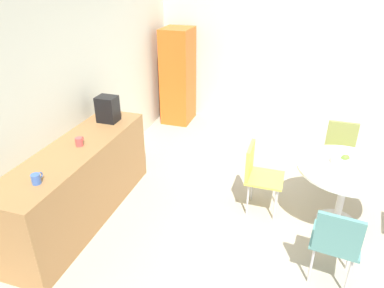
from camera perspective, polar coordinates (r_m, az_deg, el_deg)
ground_plane at (r=4.27m, az=19.87°, el=-13.41°), size 6.00×6.00×0.00m
wall_back at (r=4.40m, az=-19.39°, el=7.57°), size 6.00×0.10×2.60m
wall_side_right at (r=6.47m, az=21.56°, el=13.13°), size 0.10×6.00×2.60m
counter_block at (r=4.21m, az=-17.64°, el=-6.04°), size 2.20×0.60×0.90m
locker_cabinet at (r=6.49m, az=-2.26°, el=10.81°), size 0.60×0.50×1.69m
round_table at (r=4.16m, az=23.45°, el=-5.21°), size 1.05×1.05×0.74m
chair_olive at (r=5.02m, az=22.75°, el=-0.36°), size 0.42×0.42×0.83m
chair_yellow at (r=4.17m, az=10.41°, el=-4.22°), size 0.42×0.42×0.83m
chair_teal at (r=3.42m, az=22.21°, el=-14.02°), size 0.47×0.47×0.83m
fruit_bowl at (r=4.12m, az=23.18°, el=-2.49°), size 0.25×0.25×0.11m
mug_white at (r=3.46m, az=-23.76°, el=-5.14°), size 0.13×0.08×0.09m
mug_green at (r=4.58m, az=-14.41°, el=4.26°), size 0.13×0.08×0.09m
mug_red at (r=4.00m, az=-17.67°, el=0.37°), size 0.13×0.08×0.09m
coffee_maker at (r=4.50m, az=-13.41°, el=5.49°), size 0.20×0.24×0.32m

